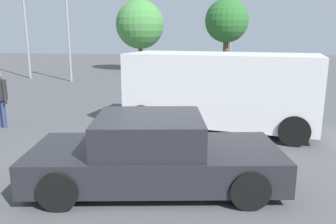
{
  "coord_description": "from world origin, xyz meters",
  "views": [
    {
      "loc": [
        0.96,
        -5.82,
        2.68
      ],
      "look_at": [
        0.1,
        1.78,
        0.9
      ],
      "focal_mm": 35.98,
      "sensor_mm": 36.0,
      "label": 1
    }
  ],
  "objects_px": {
    "van_white": "(220,89)",
    "light_post_mid": "(67,7)",
    "light_post_far": "(232,0)",
    "sedan_foreground": "(154,154)",
    "pedestrian": "(0,95)"
  },
  "relations": [
    {
      "from": "light_post_far",
      "to": "light_post_mid",
      "type": "bearing_deg",
      "value": -141.64
    },
    {
      "from": "light_post_mid",
      "to": "pedestrian",
      "type": "bearing_deg",
      "value": -79.3
    },
    {
      "from": "light_post_far",
      "to": "van_white",
      "type": "bearing_deg",
      "value": -94.67
    },
    {
      "from": "pedestrian",
      "to": "light_post_far",
      "type": "relative_size",
      "value": 0.21
    },
    {
      "from": "van_white",
      "to": "light_post_far",
      "type": "xyz_separation_m",
      "value": [
        1.35,
        16.59,
        3.91
      ]
    },
    {
      "from": "sedan_foreground",
      "to": "van_white",
      "type": "bearing_deg",
      "value": 64.59
    },
    {
      "from": "van_white",
      "to": "light_post_mid",
      "type": "relative_size",
      "value": 0.92
    },
    {
      "from": "pedestrian",
      "to": "van_white",
      "type": "bearing_deg",
      "value": -59.79
    },
    {
      "from": "light_post_mid",
      "to": "van_white",
      "type": "bearing_deg",
      "value": -48.11
    },
    {
      "from": "van_white",
      "to": "pedestrian",
      "type": "bearing_deg",
      "value": 17.32
    },
    {
      "from": "pedestrian",
      "to": "light_post_mid",
      "type": "height_order",
      "value": "light_post_mid"
    },
    {
      "from": "sedan_foreground",
      "to": "pedestrian",
      "type": "distance_m",
      "value": 6.05
    },
    {
      "from": "sedan_foreground",
      "to": "light_post_far",
      "type": "xyz_separation_m",
      "value": [
        2.66,
        20.53,
        4.48
      ]
    },
    {
      "from": "sedan_foreground",
      "to": "van_white",
      "type": "height_order",
      "value": "van_white"
    },
    {
      "from": "pedestrian",
      "to": "light_post_mid",
      "type": "bearing_deg",
      "value": 35.64
    }
  ]
}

